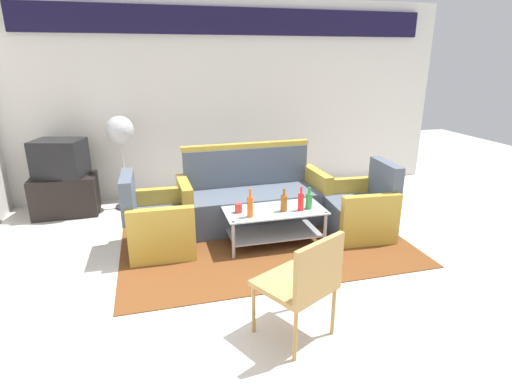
{
  "coord_description": "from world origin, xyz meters",
  "views": [
    {
      "loc": [
        -1.29,
        -3.0,
        1.99
      ],
      "look_at": [
        -0.25,
        0.89,
        0.65
      ],
      "focal_mm": 28.45,
      "sensor_mm": 36.0,
      "label": 1
    }
  ],
  "objects_px": {
    "bottle_green": "(309,201)",
    "wicker_chair": "(304,280)",
    "armchair_left": "(158,225)",
    "cup": "(239,208)",
    "pedestal_fan": "(120,135)",
    "couch": "(253,199)",
    "television": "(60,158)",
    "coffee_table": "(273,220)",
    "tv_stand": "(66,195)",
    "bottle_orange": "(250,206)",
    "armchair_right": "(360,211)",
    "bottle_brown": "(284,203)",
    "bottle_red": "(301,202)"
  },
  "relations": [
    {
      "from": "cup",
      "to": "tv_stand",
      "type": "distance_m",
      "value": 2.55
    },
    {
      "from": "bottle_green",
      "to": "pedestal_fan",
      "type": "distance_m",
      "value": 2.68
    },
    {
      "from": "coffee_table",
      "to": "wicker_chair",
      "type": "xyz_separation_m",
      "value": [
        -0.28,
        -1.63,
        0.22
      ]
    },
    {
      "from": "couch",
      "to": "bottle_orange",
      "type": "xyz_separation_m",
      "value": [
        -0.23,
        -0.8,
        0.21
      ]
    },
    {
      "from": "bottle_orange",
      "to": "pedestal_fan",
      "type": "relative_size",
      "value": 0.24
    },
    {
      "from": "bottle_green",
      "to": "tv_stand",
      "type": "bearing_deg",
      "value": 148.86
    },
    {
      "from": "bottle_green",
      "to": "tv_stand",
      "type": "relative_size",
      "value": 0.3
    },
    {
      "from": "bottle_orange",
      "to": "television",
      "type": "bearing_deg",
      "value": 140.13
    },
    {
      "from": "armchair_left",
      "to": "coffee_table",
      "type": "distance_m",
      "value": 1.26
    },
    {
      "from": "armchair_right",
      "to": "bottle_orange",
      "type": "bearing_deg",
      "value": 100.35
    },
    {
      "from": "bottle_orange",
      "to": "tv_stand",
      "type": "distance_m",
      "value": 2.73
    },
    {
      "from": "armchair_left",
      "to": "wicker_chair",
      "type": "distance_m",
      "value": 2.04
    },
    {
      "from": "coffee_table",
      "to": "cup",
      "type": "xyz_separation_m",
      "value": [
        -0.4,
        -0.02,
        0.19
      ]
    },
    {
      "from": "bottle_brown",
      "to": "pedestal_fan",
      "type": "distance_m",
      "value": 2.48
    },
    {
      "from": "cup",
      "to": "tv_stand",
      "type": "height_order",
      "value": "tv_stand"
    },
    {
      "from": "couch",
      "to": "television",
      "type": "xyz_separation_m",
      "value": [
        -2.31,
        0.94,
        0.44
      ]
    },
    {
      "from": "couch",
      "to": "bottle_green",
      "type": "xyz_separation_m",
      "value": [
        0.45,
        -0.73,
        0.19
      ]
    },
    {
      "from": "armchair_left",
      "to": "bottle_red",
      "type": "bearing_deg",
      "value": 80.76
    },
    {
      "from": "armchair_left",
      "to": "bottle_orange",
      "type": "distance_m",
      "value": 1.02
    },
    {
      "from": "armchair_right",
      "to": "bottle_orange",
      "type": "xyz_separation_m",
      "value": [
        -1.37,
        -0.15,
        0.24
      ]
    },
    {
      "from": "armchair_left",
      "to": "cup",
      "type": "bearing_deg",
      "value": 79.92
    },
    {
      "from": "armchair_left",
      "to": "bottle_brown",
      "type": "distance_m",
      "value": 1.37
    },
    {
      "from": "tv_stand",
      "to": "television",
      "type": "relative_size",
      "value": 1.15
    },
    {
      "from": "bottle_orange",
      "to": "television",
      "type": "xyz_separation_m",
      "value": [
        -2.08,
        1.74,
        0.23
      ]
    },
    {
      "from": "bottle_orange",
      "to": "wicker_chair",
      "type": "bearing_deg",
      "value": -89.01
    },
    {
      "from": "bottle_red",
      "to": "coffee_table",
      "type": "bearing_deg",
      "value": 154.52
    },
    {
      "from": "bottle_orange",
      "to": "bottle_red",
      "type": "height_order",
      "value": "bottle_orange"
    },
    {
      "from": "couch",
      "to": "bottle_orange",
      "type": "bearing_deg",
      "value": 72.14
    },
    {
      "from": "bottle_brown",
      "to": "bottle_orange",
      "type": "bearing_deg",
      "value": -170.22
    },
    {
      "from": "bottle_red",
      "to": "bottle_green",
      "type": "height_order",
      "value": "bottle_red"
    },
    {
      "from": "armchair_left",
      "to": "tv_stand",
      "type": "xyz_separation_m",
      "value": [
        -1.15,
        1.41,
        -0.03
      ]
    },
    {
      "from": "television",
      "to": "coffee_table",
      "type": "bearing_deg",
      "value": 162.71
    },
    {
      "from": "pedestal_fan",
      "to": "bottle_brown",
      "type": "bearing_deg",
      "value": -45.18
    },
    {
      "from": "bottle_orange",
      "to": "tv_stand",
      "type": "bearing_deg",
      "value": 140.18
    },
    {
      "from": "bottle_green",
      "to": "wicker_chair",
      "type": "distance_m",
      "value": 1.66
    },
    {
      "from": "couch",
      "to": "bottle_brown",
      "type": "xyz_separation_m",
      "value": [
        0.16,
        -0.73,
        0.19
      ]
    },
    {
      "from": "bottle_orange",
      "to": "television",
      "type": "height_order",
      "value": "television"
    },
    {
      "from": "coffee_table",
      "to": "tv_stand",
      "type": "relative_size",
      "value": 1.38
    },
    {
      "from": "armchair_left",
      "to": "tv_stand",
      "type": "distance_m",
      "value": 1.82
    },
    {
      "from": "armchair_left",
      "to": "pedestal_fan",
      "type": "xyz_separation_m",
      "value": [
        -0.38,
        1.46,
        0.73
      ]
    },
    {
      "from": "cup",
      "to": "wicker_chair",
      "type": "distance_m",
      "value": 1.62
    },
    {
      "from": "bottle_green",
      "to": "television",
      "type": "relative_size",
      "value": 0.35
    },
    {
      "from": "armchair_left",
      "to": "cup",
      "type": "distance_m",
      "value": 0.88
    },
    {
      "from": "coffee_table",
      "to": "tv_stand",
      "type": "distance_m",
      "value": 2.86
    },
    {
      "from": "pedestal_fan",
      "to": "bottle_green",
      "type": "bearing_deg",
      "value": -40.73
    },
    {
      "from": "couch",
      "to": "tv_stand",
      "type": "bearing_deg",
      "value": -23.81
    },
    {
      "from": "armchair_left",
      "to": "armchair_right",
      "type": "bearing_deg",
      "value": 86.94
    },
    {
      "from": "armchair_right",
      "to": "bottle_brown",
      "type": "height_order",
      "value": "armchair_right"
    },
    {
      "from": "armchair_left",
      "to": "bottle_orange",
      "type": "height_order",
      "value": "armchair_left"
    },
    {
      "from": "cup",
      "to": "bottle_orange",
      "type": "bearing_deg",
      "value": -60.25
    }
  ]
}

